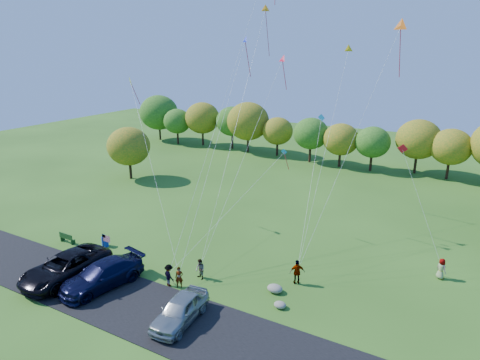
# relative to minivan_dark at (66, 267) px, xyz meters

# --- Properties ---
(ground) EXTENTS (140.00, 140.00, 0.00)m
(ground) POSITION_rel_minivan_dark_xyz_m (7.81, 3.92, -1.03)
(ground) COLOR #2A5217
(ground) RESTS_ON ground
(asphalt_lane) EXTENTS (44.00, 6.00, 0.06)m
(asphalt_lane) POSITION_rel_minivan_dark_xyz_m (7.81, -0.08, -1.00)
(asphalt_lane) COLOR black
(asphalt_lane) RESTS_ON ground
(treeline) EXTENTS (76.97, 27.97, 8.63)m
(treeline) POSITION_rel_minivan_dark_xyz_m (8.42, 40.42, 3.65)
(treeline) COLOR #331D12
(treeline) RESTS_ON ground
(minivan_dark) EXTENTS (3.42, 7.09, 1.95)m
(minivan_dark) POSITION_rel_minivan_dark_xyz_m (0.00, 0.00, 0.00)
(minivan_dark) COLOR black
(minivan_dark) RESTS_ON asphalt_lane
(minivan_navy) EXTENTS (3.77, 6.75, 1.85)m
(minivan_navy) POSITION_rel_minivan_dark_xyz_m (3.20, 0.56, -0.05)
(minivan_navy) COLOR black
(minivan_navy) RESTS_ON asphalt_lane
(minivan_silver) EXTENTS (2.46, 5.13, 1.69)m
(minivan_silver) POSITION_rel_minivan_dark_xyz_m (10.72, -0.00, -0.13)
(minivan_silver) COLOR #969DA0
(minivan_silver) RESTS_ON asphalt_lane
(flyer_a) EXTENTS (0.70, 0.63, 1.60)m
(flyer_a) POSITION_rel_minivan_dark_xyz_m (8.10, 3.34, -0.23)
(flyer_a) COLOR #4C4C59
(flyer_a) RESTS_ON ground
(flyer_b) EXTENTS (0.96, 0.87, 1.61)m
(flyer_b) POSITION_rel_minivan_dark_xyz_m (8.76, 5.07, -0.23)
(flyer_b) COLOR #4C4C59
(flyer_b) RESTS_ON ground
(flyer_c) EXTENTS (1.25, 0.98, 1.70)m
(flyer_c) POSITION_rel_minivan_dark_xyz_m (7.33, 3.12, -0.18)
(flyer_c) COLOR #4C4C59
(flyer_c) RESTS_ON ground
(flyer_d) EXTENTS (1.19, 1.00, 1.91)m
(flyer_d) POSITION_rel_minivan_dark_xyz_m (15.40, 8.05, -0.08)
(flyer_d) COLOR #4C4C59
(flyer_d) RESTS_ON ground
(flyer_e) EXTENTS (0.95, 0.91, 1.64)m
(flyer_e) POSITION_rel_minivan_dark_xyz_m (24.60, 14.14, -0.21)
(flyer_e) COLOR #4C4C59
(flyer_e) RESTS_ON ground
(park_bench) EXTENTS (1.67, 0.42, 0.92)m
(park_bench) POSITION_rel_minivan_dark_xyz_m (-5.25, 4.28, -0.54)
(park_bench) COLOR #153B15
(park_bench) RESTS_ON ground
(trash_barrel) EXTENTS (0.59, 0.59, 0.88)m
(trash_barrel) POSITION_rel_minivan_dark_xyz_m (-1.75, 5.51, -0.59)
(trash_barrel) COLOR #0C2AB7
(trash_barrel) RESTS_ON ground
(flag_assembly) EXTENTS (0.88, 0.57, 2.36)m
(flag_assembly) POSITION_rel_minivan_dark_xyz_m (0.39, 3.63, 0.73)
(flag_assembly) COLOR black
(flag_assembly) RESTS_ON ground
(boulder_near) EXTENTS (1.15, 0.90, 0.57)m
(boulder_near) POSITION_rel_minivan_dark_xyz_m (14.47, 6.18, -0.75)
(boulder_near) COLOR gray
(boulder_near) RESTS_ON ground
(boulder_far) EXTENTS (0.85, 0.70, 0.44)m
(boulder_far) POSITION_rel_minivan_dark_xyz_m (15.60, 4.60, -0.81)
(boulder_far) COLOR gray
(boulder_far) RESTS_ON ground
(kites_aloft) EXTENTS (25.11, 10.62, 19.03)m
(kites_aloft) POSITION_rel_minivan_dark_xyz_m (10.70, 17.44, 18.49)
(kites_aloft) COLOR orange
(kites_aloft) RESTS_ON ground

